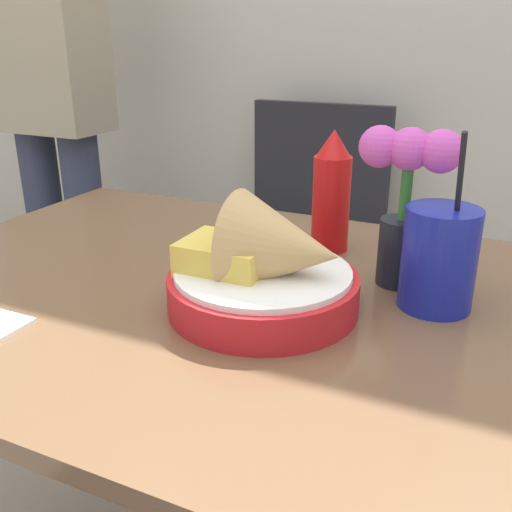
% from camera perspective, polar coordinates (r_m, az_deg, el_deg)
% --- Properties ---
extents(dining_table, '(1.12, 0.75, 0.74)m').
position_cam_1_polar(dining_table, '(0.86, -1.09, -10.07)').
color(dining_table, brown).
rests_on(dining_table, ground_plane).
extents(chair_far_window, '(0.40, 0.40, 0.90)m').
position_cam_1_polar(chair_far_window, '(1.64, 5.18, 1.57)').
color(chair_far_window, black).
rests_on(chair_far_window, ground_plane).
extents(food_basket, '(0.25, 0.25, 0.16)m').
position_cam_1_polar(food_basket, '(0.73, 1.37, -1.55)').
color(food_basket, red).
rests_on(food_basket, dining_table).
extents(ketchup_bottle, '(0.06, 0.06, 0.20)m').
position_cam_1_polar(ketchup_bottle, '(0.94, 7.56, 6.24)').
color(ketchup_bottle, red).
rests_on(ketchup_bottle, dining_table).
extents(drink_cup, '(0.10, 0.10, 0.24)m').
position_cam_1_polar(drink_cup, '(0.77, 17.78, -0.54)').
color(drink_cup, '#192399').
rests_on(drink_cup, dining_table).
extents(flower_vase, '(0.14, 0.06, 0.22)m').
position_cam_1_polar(flower_vase, '(0.81, 14.76, 6.28)').
color(flower_vase, black).
rests_on(flower_vase, dining_table).
extents(person_standing, '(0.32, 0.19, 1.69)m').
position_cam_1_polar(person_standing, '(1.75, -20.16, 16.87)').
color(person_standing, '#2D3347').
rests_on(person_standing, ground_plane).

